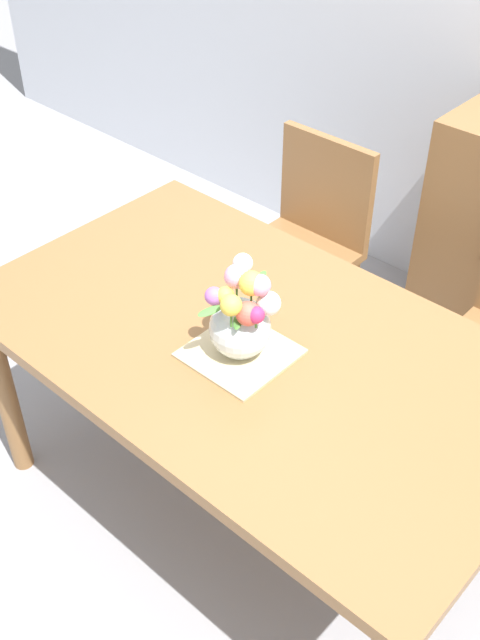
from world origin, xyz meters
name	(u,v)px	position (x,y,z in m)	size (l,w,h in m)	color
ground_plane	(251,508)	(0.00, 0.00, 0.00)	(12.00, 12.00, 0.00)	#939399
dining_table	(253,362)	(0.00, 0.00, 0.68)	(1.65, 0.97, 0.77)	olive
chair_left	(306,236)	(-0.45, 0.83, 0.52)	(0.42, 0.42, 0.90)	olive
placemat	(240,353)	(0.02, -0.07, 0.77)	(0.26, 0.26, 0.01)	#CCB789
flower_vase	(242,318)	(0.02, -0.07, 0.89)	(0.20, 0.26, 0.27)	silver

